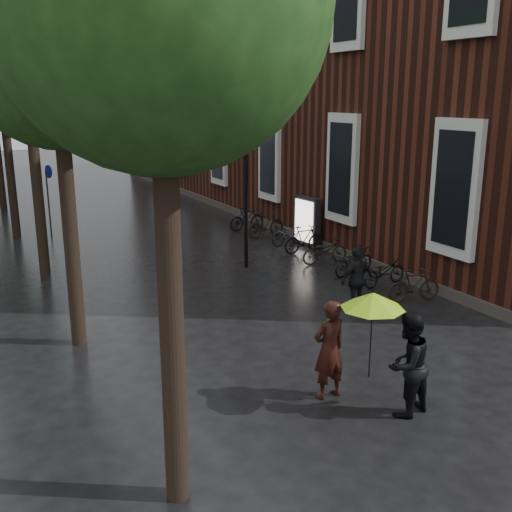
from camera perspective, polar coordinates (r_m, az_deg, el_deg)
ground at (r=10.14m, az=17.65°, el=-17.61°), size 120.00×120.00×0.00m
brick_building at (r=30.37m, az=6.26°, el=16.17°), size 10.20×33.20×12.00m
street_trees at (r=21.88m, az=-22.38°, el=16.55°), size 4.33×34.03×8.91m
person_burgundy at (r=10.97m, az=6.98°, el=-8.83°), size 0.71×0.49×1.87m
person_black at (r=10.67m, az=14.22°, el=-9.96°), size 1.03×0.87×1.86m
lime_umbrella at (r=10.39m, az=11.06°, el=-4.18°), size 1.12×1.12×1.65m
pedestrian_walking at (r=15.36m, az=9.57°, el=-2.23°), size 1.03×0.51×1.70m
parked_bicycles at (r=20.50m, az=5.46°, el=1.16°), size 2.07×10.54×1.02m
ad_lightbox at (r=21.81m, az=4.87°, el=3.26°), size 0.28×1.21×1.83m
lamp_post at (r=18.75m, az=-0.97°, el=6.42°), size 0.22×0.22×4.19m
cycle_sign at (r=24.61m, az=-19.15°, el=6.00°), size 0.15×0.50×2.78m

